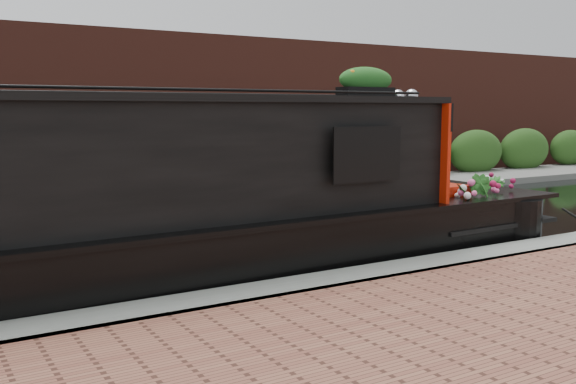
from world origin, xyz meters
TOP-DOWN VIEW (x-y plane):
  - ground at (0.00, 0.00)m, footprint 80.00×80.00m
  - near_bank_coping at (0.00, -3.30)m, footprint 40.00×0.60m
  - far_bank_path at (0.00, 4.20)m, footprint 40.00×2.40m
  - far_hedge at (0.00, 5.10)m, footprint 40.00×1.10m
  - far_brick_wall at (0.00, 7.20)m, footprint 40.00×1.00m
  - narrowboat at (-2.25, -1.88)m, footprint 12.22×2.45m
  - rope_fender at (4.35, -1.89)m, footprint 0.37×0.39m

SIDE VIEW (x-z plane):
  - ground at x=0.00m, z-range 0.00..0.00m
  - near_bank_coping at x=0.00m, z-range -0.25..0.25m
  - far_bank_path at x=0.00m, z-range -0.17..0.17m
  - far_hedge at x=0.00m, z-range -1.40..1.40m
  - far_brick_wall at x=0.00m, z-range -4.00..4.00m
  - rope_fender at x=4.35m, z-range 0.00..0.37m
  - narrowboat at x=-2.25m, z-range -0.57..2.27m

